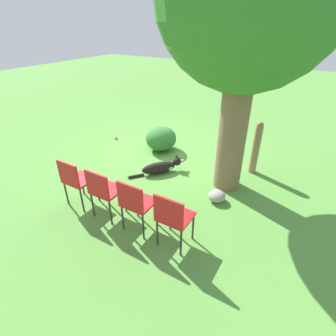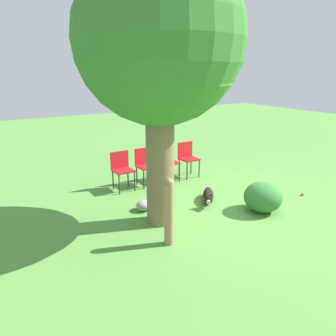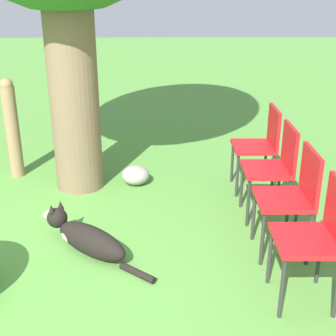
{
  "view_description": "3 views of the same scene",
  "coord_description": "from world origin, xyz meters",
  "px_view_note": "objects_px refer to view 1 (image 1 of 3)",
  "views": [
    {
      "loc": [
        4.56,
        2.8,
        2.83
      ],
      "look_at": [
        1.29,
        0.83,
        0.65
      ],
      "focal_mm": 28.0,
      "sensor_mm": 36.0,
      "label": 1
    },
    {
      "loc": [
        -4.45,
        4.34,
        2.72
      ],
      "look_at": [
        0.27,
        1.4,
        1.01
      ],
      "focal_mm": 35.0,
      "sensor_mm": 36.0,
      "label": 2
    },
    {
      "loc": [
        1.18,
        -3.09,
        2.1
      ],
      "look_at": [
        1.23,
        0.67,
        0.56
      ],
      "focal_mm": 50.0,
      "sensor_mm": 36.0,
      "label": 3
    }
  ],
  "objects_px": {
    "red_chair_0": "(76,179)",
    "red_chair_1": "(104,190)",
    "red_chair_2": "(136,202)",
    "tennis_ball": "(116,138)",
    "red_chair_3": "(173,216)",
    "dog": "(162,167)",
    "fence_post": "(256,147)"
  },
  "relations": [
    {
      "from": "red_chair_0",
      "to": "red_chair_1",
      "type": "bearing_deg",
      "value": -89.37
    },
    {
      "from": "red_chair_0",
      "to": "red_chair_2",
      "type": "distance_m",
      "value": 1.23
    },
    {
      "from": "red_chair_2",
      "to": "tennis_ball",
      "type": "height_order",
      "value": "red_chair_2"
    },
    {
      "from": "red_chair_0",
      "to": "tennis_ball",
      "type": "xyz_separation_m",
      "value": [
        -2.51,
        -1.36,
        -0.5
      ]
    },
    {
      "from": "tennis_ball",
      "to": "red_chair_1",
      "type": "bearing_deg",
      "value": 38.31
    },
    {
      "from": "red_chair_3",
      "to": "tennis_ball",
      "type": "relative_size",
      "value": 13.01
    },
    {
      "from": "red_chair_2",
      "to": "dog",
      "type": "bearing_deg",
      "value": 20.26
    },
    {
      "from": "fence_post",
      "to": "red_chair_3",
      "type": "height_order",
      "value": "fence_post"
    },
    {
      "from": "tennis_ball",
      "to": "dog",
      "type": "bearing_deg",
      "value": 67.01
    },
    {
      "from": "fence_post",
      "to": "red_chair_2",
      "type": "xyz_separation_m",
      "value": [
        2.68,
        -1.01,
        -0.03
      ]
    },
    {
      "from": "red_chair_1",
      "to": "red_chair_3",
      "type": "relative_size",
      "value": 1.0
    },
    {
      "from": "fence_post",
      "to": "red_chair_1",
      "type": "height_order",
      "value": "fence_post"
    },
    {
      "from": "red_chair_1",
      "to": "tennis_ball",
      "type": "relative_size",
      "value": 13.01
    },
    {
      "from": "fence_post",
      "to": "red_chair_2",
      "type": "bearing_deg",
      "value": -20.77
    },
    {
      "from": "red_chair_1",
      "to": "tennis_ball",
      "type": "bearing_deg",
      "value": 38.49
    },
    {
      "from": "red_chair_2",
      "to": "red_chair_1",
      "type": "bearing_deg",
      "value": 90.63
    },
    {
      "from": "dog",
      "to": "red_chair_3",
      "type": "height_order",
      "value": "red_chair_3"
    },
    {
      "from": "red_chair_2",
      "to": "red_chair_3",
      "type": "bearing_deg",
      "value": -89.37
    },
    {
      "from": "red_chair_2",
      "to": "tennis_ball",
      "type": "distance_m",
      "value": 3.63
    },
    {
      "from": "red_chair_3",
      "to": "tennis_ball",
      "type": "height_order",
      "value": "red_chair_3"
    },
    {
      "from": "dog",
      "to": "fence_post",
      "type": "bearing_deg",
      "value": -19.12
    },
    {
      "from": "red_chair_0",
      "to": "tennis_ball",
      "type": "distance_m",
      "value": 2.89
    },
    {
      "from": "red_chair_2",
      "to": "tennis_ball",
      "type": "xyz_separation_m",
      "value": [
        -2.5,
        -2.59,
        -0.5
      ]
    },
    {
      "from": "red_chair_1",
      "to": "red_chair_0",
      "type": "bearing_deg",
      "value": 90.63
    },
    {
      "from": "fence_post",
      "to": "red_chair_3",
      "type": "bearing_deg",
      "value": -8.46
    },
    {
      "from": "red_chair_3",
      "to": "tennis_ball",
      "type": "distance_m",
      "value": 4.09
    },
    {
      "from": "dog",
      "to": "fence_post",
      "type": "height_order",
      "value": "fence_post"
    },
    {
      "from": "fence_post",
      "to": "red_chair_3",
      "type": "relative_size",
      "value": 1.26
    },
    {
      "from": "red_chair_0",
      "to": "red_chair_2",
      "type": "bearing_deg",
      "value": -89.37
    },
    {
      "from": "red_chair_0",
      "to": "red_chair_1",
      "type": "xyz_separation_m",
      "value": [
        -0.0,
        0.62,
        0.0
      ]
    },
    {
      "from": "dog",
      "to": "red_chair_2",
      "type": "distance_m",
      "value": 1.8
    },
    {
      "from": "dog",
      "to": "fence_post",
      "type": "distance_m",
      "value": 1.96
    }
  ]
}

